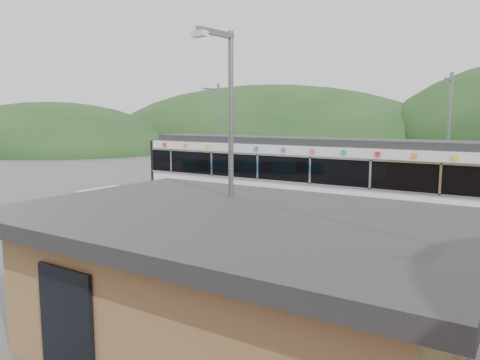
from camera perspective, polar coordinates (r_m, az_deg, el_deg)
The scene contains 9 objects.
ground at distance 20.44m, azimuth -0.59°, elevation -6.01°, with size 120.00×120.00×0.00m, color #4C4C4F.
hills at distance 22.88m, azimuth 20.17°, elevation -5.00°, with size 146.00×149.00×26.00m.
platform at distance 23.16m, azimuth 3.93°, elevation -4.01°, with size 26.00×3.20×0.30m, color #9E9E99.
yellow_line at distance 22.03m, azimuth 2.29°, elevation -4.20°, with size 26.00×0.10×0.01m, color yellow.
train at distance 24.83m, azimuth 8.94°, elevation 1.19°, with size 20.44×3.01×3.74m.
catenary_mast_west at distance 30.90m, azimuth -2.67°, elevation 5.50°, with size 0.18×1.80×7.00m.
catenary_mast_east at distance 25.45m, azimuth 23.99°, elevation 4.35°, with size 0.18×1.80×7.00m.
station_shelter at distance 9.62m, azimuth -0.43°, elevation -12.36°, with size 9.20×6.20×3.00m.
lamp_post at distance 10.72m, azimuth -1.51°, elevation 3.24°, with size 0.37×1.18×6.77m.
Camera 1 is at (10.97, -16.55, 4.86)m, focal length 35.00 mm.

